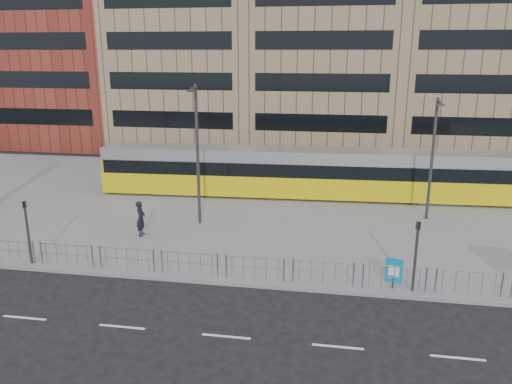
% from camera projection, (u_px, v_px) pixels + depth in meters
% --- Properties ---
extents(ground, '(120.00, 120.00, 0.00)m').
position_uv_depth(ground, '(202.00, 283.00, 22.16)').
color(ground, black).
rests_on(ground, ground).
extents(plaza, '(64.00, 24.00, 0.15)m').
position_uv_depth(plaza, '(249.00, 203.00, 33.52)').
color(plaza, gray).
rests_on(plaza, ground).
extents(kerb, '(64.00, 0.25, 0.17)m').
position_uv_depth(kerb, '(202.00, 281.00, 22.19)').
color(kerb, gray).
rests_on(kerb, ground).
extents(building_row, '(70.40, 18.40, 31.20)m').
position_uv_depth(building_row, '(302.00, 20.00, 50.88)').
color(building_row, maroon).
rests_on(building_row, ground).
extents(pedestrian_barrier, '(32.07, 0.07, 1.10)m').
position_uv_depth(pedestrian_barrier, '(248.00, 261.00, 22.05)').
color(pedestrian_barrier, gray).
rests_on(pedestrian_barrier, plaza).
extents(road_markings, '(62.00, 0.12, 0.01)m').
position_uv_depth(road_markings, '(199.00, 334.00, 18.21)').
color(road_markings, white).
rests_on(road_markings, ground).
extents(tram, '(28.25, 3.93, 3.32)m').
position_uv_depth(tram, '(304.00, 173.00, 34.42)').
color(tram, '#DAC00B').
rests_on(tram, plaza).
extents(ad_panel, '(0.72, 0.26, 1.37)m').
position_uv_depth(ad_panel, '(394.00, 271.00, 21.16)').
color(ad_panel, '#2D2D30').
rests_on(ad_panel, plaza).
extents(pedestrian, '(0.55, 0.76, 1.95)m').
position_uv_depth(pedestrian, '(141.00, 218.00, 27.25)').
color(pedestrian, black).
rests_on(pedestrian, plaza).
extents(traffic_light_west, '(0.23, 0.25, 3.10)m').
position_uv_depth(traffic_light_west, '(27.00, 224.00, 23.40)').
color(traffic_light_west, '#2D2D30').
rests_on(traffic_light_west, plaza).
extents(traffic_light_east, '(0.22, 0.24, 3.10)m').
position_uv_depth(traffic_light_east, '(416.00, 247.00, 20.62)').
color(traffic_light_east, '#2D2D30').
rests_on(traffic_light_east, plaza).
extents(lamp_post_west, '(0.45, 1.04, 8.04)m').
position_uv_depth(lamp_post_west, '(197.00, 150.00, 28.26)').
color(lamp_post_west, '#2D2D30').
rests_on(lamp_post_west, plaza).
extents(lamp_post_east, '(0.45, 1.04, 7.24)m').
position_uv_depth(lamp_post_east, '(433.00, 154.00, 29.04)').
color(lamp_post_east, '#2D2D30').
rests_on(lamp_post_east, plaza).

